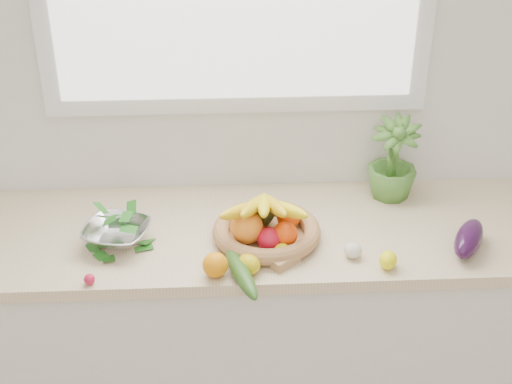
{
  "coord_description": "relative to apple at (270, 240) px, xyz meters",
  "views": [
    {
      "loc": [
        -0.05,
        -0.04,
        2.18
      ],
      "look_at": [
        0.05,
        1.93,
        1.05
      ],
      "focal_mm": 50.0,
      "sensor_mm": 36.0,
      "label": 1
    }
  ],
  "objects": [
    {
      "name": "back_wall",
      "position": [
        -0.09,
        0.43,
        0.41
      ],
      "size": [
        4.5,
        0.02,
        2.7
      ],
      "primitive_type": "cube",
      "color": "white",
      "rests_on": "ground"
    },
    {
      "name": "counter_cabinet",
      "position": [
        -0.09,
        0.13,
        -0.51
      ],
      "size": [
        2.2,
        0.58,
        0.86
      ],
      "primitive_type": "cube",
      "color": "silver",
      "rests_on": "ground"
    },
    {
      "name": "countertop",
      "position": [
        -0.09,
        0.13,
        -0.06
      ],
      "size": [
        2.24,
        0.62,
        0.04
      ],
      "primitive_type": "cube",
      "color": "beige",
      "rests_on": "counter_cabinet"
    },
    {
      "name": "orange_loose",
      "position": [
        -0.17,
        -0.13,
        -0.0
      ],
      "size": [
        0.09,
        0.09,
        0.08
      ],
      "primitive_type": "sphere",
      "rotation": [
        0.0,
        0.0,
        -0.12
      ],
      "color": "orange",
      "rests_on": "countertop"
    },
    {
      "name": "lemon_a",
      "position": [
        0.04,
        -0.06,
        -0.01
      ],
      "size": [
        0.06,
        0.07,
        0.06
      ],
      "primitive_type": "ellipsoid",
      "rotation": [
        0.0,
        0.0,
        -0.07
      ],
      "color": "#D0C00B",
      "rests_on": "countertop"
    },
    {
      "name": "lemon_b",
      "position": [
        0.35,
        -0.11,
        -0.01
      ],
      "size": [
        0.08,
        0.08,
        0.05
      ],
      "primitive_type": "ellipsoid",
      "rotation": [
        0.0,
        0.0,
        -0.38
      ],
      "color": "#F9F10D",
      "rests_on": "countertop"
    },
    {
      "name": "lemon_c",
      "position": [
        -0.07,
        -0.12,
        -0.01
      ],
      "size": [
        0.1,
        0.1,
        0.06
      ],
      "primitive_type": "ellipsoid",
      "rotation": [
        0.0,
        0.0,
        0.79
      ],
      "color": "#D5BC0B",
      "rests_on": "countertop"
    },
    {
      "name": "apple",
      "position": [
        0.0,
        0.0,
        0.0
      ],
      "size": [
        0.09,
        0.09,
        0.08
      ],
      "primitive_type": "sphere",
      "rotation": [
        0.0,
        0.0,
        -0.1
      ],
      "color": "red",
      "rests_on": "countertop"
    },
    {
      "name": "ginger",
      "position": [
        0.04,
        -0.08,
        -0.02
      ],
      "size": [
        0.1,
        0.09,
        0.03
      ],
      "primitive_type": "cube",
      "rotation": [
        0.0,
        0.0,
        0.69
      ],
      "color": "tan",
      "rests_on": "countertop"
    },
    {
      "name": "garlic_a",
      "position": [
        0.14,
        0.12,
        -0.02
      ],
      "size": [
        0.07,
        0.07,
        0.05
      ],
      "primitive_type": "ellipsoid",
      "rotation": [
        0.0,
        0.0,
        0.39
      ],
      "color": "white",
      "rests_on": "countertop"
    },
    {
      "name": "garlic_b",
      "position": [
        0.14,
        0.1,
        -0.02
      ],
      "size": [
        0.05,
        0.05,
        0.04
      ],
      "primitive_type": "ellipsoid",
      "rotation": [
        0.0,
        0.0,
        0.02
      ],
      "color": "white",
      "rests_on": "countertop"
    },
    {
      "name": "garlic_c",
      "position": [
        0.26,
        -0.05,
        -0.02
      ],
      "size": [
        0.06,
        0.06,
        0.05
      ],
      "primitive_type": "ellipsoid",
      "rotation": [
        0.0,
        0.0,
        0.13
      ],
      "color": "silver",
      "rests_on": "countertop"
    },
    {
      "name": "eggplant",
      "position": [
        0.63,
        -0.03,
        0.0
      ],
      "size": [
        0.18,
        0.22,
        0.08
      ],
      "primitive_type": "ellipsoid",
      "rotation": [
        0.0,
        0.0,
        -0.52
      ],
      "color": "#2C0D31",
      "rests_on": "countertop"
    },
    {
      "name": "cucumber",
      "position": [
        -0.1,
        -0.15,
        -0.01
      ],
      "size": [
        0.12,
        0.28,
        0.05
      ],
      "primitive_type": "ellipsoid",
      "rotation": [
        0.0,
        0.0,
        0.28
      ],
      "color": "#265418",
      "rests_on": "countertop"
    },
    {
      "name": "radish",
      "position": [
        -0.54,
        -0.15,
        -0.02
      ],
      "size": [
        0.04,
        0.04,
        0.03
      ],
      "primitive_type": "sphere",
      "rotation": [
        0.0,
        0.0,
        0.23
      ],
      "color": "red",
      "rests_on": "countertop"
    },
    {
      "name": "potted_herb",
      "position": [
        0.45,
        0.33,
        0.1
      ],
      "size": [
        0.22,
        0.22,
        0.31
      ],
      "primitive_type": "imported",
      "rotation": [
        0.0,
        0.0,
        -0.33
      ],
      "color": "#487F2E",
      "rests_on": "countertop"
    },
    {
      "name": "fruit_basket",
      "position": [
        -0.01,
        0.07,
        0.01
      ],
      "size": [
        0.37,
        0.37,
        0.18
      ],
      "color": "tan",
      "rests_on": "countertop"
    },
    {
      "name": "colander_with_spinach",
      "position": [
        -0.48,
        0.06,
        0.02
      ],
      "size": [
        0.25,
        0.25,
        0.11
      ],
      "color": "silver",
      "rests_on": "countertop"
    }
  ]
}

